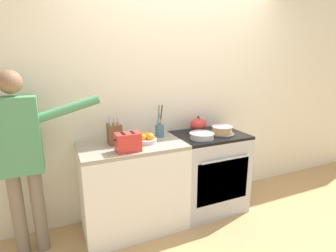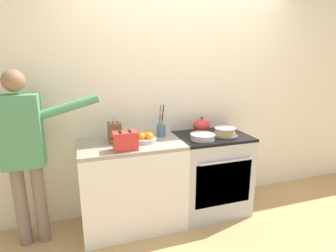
{
  "view_description": "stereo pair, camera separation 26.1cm",
  "coord_description": "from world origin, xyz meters",
  "px_view_note": "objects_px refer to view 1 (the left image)",
  "views": [
    {
      "loc": [
        -1.3,
        -2.05,
        1.69
      ],
      "look_at": [
        -0.26,
        0.26,
        1.04
      ],
      "focal_mm": 28.0,
      "sensor_mm": 36.0,
      "label": 1
    },
    {
      "loc": [
        -1.06,
        -2.15,
        1.69
      ],
      "look_at": [
        -0.26,
        0.26,
        1.04
      ],
      "focal_mm": 28.0,
      "sensor_mm": 36.0,
      "label": 2
    }
  ],
  "objects_px": {
    "mixing_bowl": "(202,136)",
    "knife_block": "(114,134)",
    "person_baker": "(21,150)",
    "tea_kettle": "(198,125)",
    "stove_range": "(208,171)",
    "layer_cake": "(222,130)",
    "fruit_bowl": "(145,139)",
    "utensil_crock": "(160,130)",
    "toaster": "(128,142)"
  },
  "relations": [
    {
      "from": "mixing_bowl",
      "to": "knife_block",
      "type": "distance_m",
      "value": 0.89
    },
    {
      "from": "person_baker",
      "to": "tea_kettle",
      "type": "bearing_deg",
      "value": 3.92
    },
    {
      "from": "stove_range",
      "to": "layer_cake",
      "type": "bearing_deg",
      "value": -27.7
    },
    {
      "from": "layer_cake",
      "to": "fruit_bowl",
      "type": "height_order",
      "value": "fruit_bowl"
    },
    {
      "from": "utensil_crock",
      "to": "mixing_bowl",
      "type": "bearing_deg",
      "value": -34.38
    },
    {
      "from": "tea_kettle",
      "to": "toaster",
      "type": "relative_size",
      "value": 0.97
    },
    {
      "from": "mixing_bowl",
      "to": "knife_block",
      "type": "xyz_separation_m",
      "value": [
        -0.86,
        0.2,
        0.07
      ]
    },
    {
      "from": "stove_range",
      "to": "person_baker",
      "type": "height_order",
      "value": "person_baker"
    },
    {
      "from": "mixing_bowl",
      "to": "utensil_crock",
      "type": "bearing_deg",
      "value": 145.62
    },
    {
      "from": "tea_kettle",
      "to": "utensil_crock",
      "type": "height_order",
      "value": "utensil_crock"
    },
    {
      "from": "utensil_crock",
      "to": "toaster",
      "type": "distance_m",
      "value": 0.53
    },
    {
      "from": "layer_cake",
      "to": "toaster",
      "type": "height_order",
      "value": "toaster"
    },
    {
      "from": "toaster",
      "to": "layer_cake",
      "type": "bearing_deg",
      "value": 6.13
    },
    {
      "from": "tea_kettle",
      "to": "fruit_bowl",
      "type": "height_order",
      "value": "tea_kettle"
    },
    {
      "from": "layer_cake",
      "to": "mixing_bowl",
      "type": "height_order",
      "value": "layer_cake"
    },
    {
      "from": "knife_block",
      "to": "utensil_crock",
      "type": "bearing_deg",
      "value": 5.66
    },
    {
      "from": "tea_kettle",
      "to": "fruit_bowl",
      "type": "distance_m",
      "value": 0.7
    },
    {
      "from": "tea_kettle",
      "to": "mixing_bowl",
      "type": "distance_m",
      "value": 0.28
    },
    {
      "from": "layer_cake",
      "to": "tea_kettle",
      "type": "distance_m",
      "value": 0.27
    },
    {
      "from": "tea_kettle",
      "to": "knife_block",
      "type": "height_order",
      "value": "knife_block"
    },
    {
      "from": "layer_cake",
      "to": "fruit_bowl",
      "type": "xyz_separation_m",
      "value": [
        -0.86,
        0.06,
        -0.0
      ]
    },
    {
      "from": "person_baker",
      "to": "layer_cake",
      "type": "bearing_deg",
      "value": -2.29
    },
    {
      "from": "knife_block",
      "to": "person_baker",
      "type": "bearing_deg",
      "value": -174.57
    },
    {
      "from": "utensil_crock",
      "to": "fruit_bowl",
      "type": "height_order",
      "value": "utensil_crock"
    },
    {
      "from": "layer_cake",
      "to": "toaster",
      "type": "relative_size",
      "value": 1.18
    },
    {
      "from": "stove_range",
      "to": "knife_block",
      "type": "height_order",
      "value": "knife_block"
    },
    {
      "from": "stove_range",
      "to": "knife_block",
      "type": "distance_m",
      "value": 1.17
    },
    {
      "from": "stove_range",
      "to": "utensil_crock",
      "type": "height_order",
      "value": "utensil_crock"
    },
    {
      "from": "stove_range",
      "to": "tea_kettle",
      "type": "distance_m",
      "value": 0.55
    },
    {
      "from": "stove_range",
      "to": "fruit_bowl",
      "type": "relative_size",
      "value": 3.94
    },
    {
      "from": "stove_range",
      "to": "mixing_bowl",
      "type": "relative_size",
      "value": 3.46
    },
    {
      "from": "knife_block",
      "to": "toaster",
      "type": "height_order",
      "value": "knife_block"
    },
    {
      "from": "person_baker",
      "to": "fruit_bowl",
      "type": "bearing_deg",
      "value": -1.09
    },
    {
      "from": "tea_kettle",
      "to": "knife_block",
      "type": "distance_m",
      "value": 0.97
    },
    {
      "from": "knife_block",
      "to": "utensil_crock",
      "type": "relative_size",
      "value": 0.82
    },
    {
      "from": "mixing_bowl",
      "to": "toaster",
      "type": "height_order",
      "value": "toaster"
    },
    {
      "from": "tea_kettle",
      "to": "toaster",
      "type": "height_order",
      "value": "tea_kettle"
    },
    {
      "from": "fruit_bowl",
      "to": "person_baker",
      "type": "bearing_deg",
      "value": 179.02
    },
    {
      "from": "fruit_bowl",
      "to": "mixing_bowl",
      "type": "bearing_deg",
      "value": -10.65
    },
    {
      "from": "utensil_crock",
      "to": "knife_block",
      "type": "bearing_deg",
      "value": -174.34
    },
    {
      "from": "stove_range",
      "to": "person_baker",
      "type": "relative_size",
      "value": 0.55
    },
    {
      "from": "person_baker",
      "to": "knife_block",
      "type": "bearing_deg",
      "value": 5.32
    },
    {
      "from": "fruit_bowl",
      "to": "knife_block",
      "type": "bearing_deg",
      "value": 161.57
    },
    {
      "from": "layer_cake",
      "to": "mixing_bowl",
      "type": "distance_m",
      "value": 0.29
    },
    {
      "from": "mixing_bowl",
      "to": "stove_range",
      "type": "bearing_deg",
      "value": 33.32
    },
    {
      "from": "fruit_bowl",
      "to": "utensil_crock",
      "type": "bearing_deg",
      "value": 34.12
    },
    {
      "from": "fruit_bowl",
      "to": "person_baker",
      "type": "distance_m",
      "value": 1.08
    },
    {
      "from": "knife_block",
      "to": "tea_kettle",
      "type": "bearing_deg",
      "value": 2.88
    },
    {
      "from": "stove_range",
      "to": "tea_kettle",
      "type": "bearing_deg",
      "value": 115.51
    },
    {
      "from": "layer_cake",
      "to": "toaster",
      "type": "xyz_separation_m",
      "value": [
        -1.09,
        -0.12,
        0.04
      ]
    }
  ]
}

